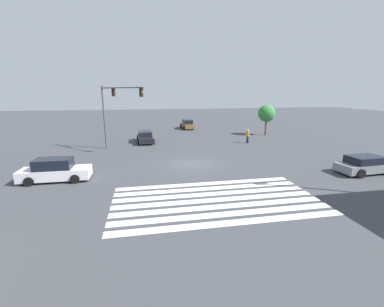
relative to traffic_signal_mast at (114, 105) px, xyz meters
The scene contains 9 objects.
ground_plane 11.35m from the traffic_signal_mast, 45.00° to the right, with size 151.83×151.83×0.00m, color #3D3F44.
crosswalk_markings 17.52m from the traffic_signal_mast, 64.62° to the right, with size 12.41×6.30×0.01m.
traffic_signal_mast is the anchor object (origin of this frame).
car_0 11.08m from the traffic_signal_mast, 109.87° to the right, with size 4.85×1.98×1.68m.
car_1 24.18m from the traffic_signal_mast, 30.99° to the right, with size 4.67×2.39×1.42m.
car_2 6.89m from the traffic_signal_mast, 53.70° to the left, with size 2.25×4.97×1.43m.
car_3 19.19m from the traffic_signal_mast, 55.50° to the left, with size 2.11×4.36×1.62m.
pedestrian 16.56m from the traffic_signal_mast, ahead, with size 0.41×0.41×1.74m.
tree_corner_a 22.14m from the traffic_signal_mast, 17.23° to the left, with size 2.51×2.51×4.50m.
Camera 1 is at (-4.13, -21.91, 6.40)m, focal length 24.00 mm.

